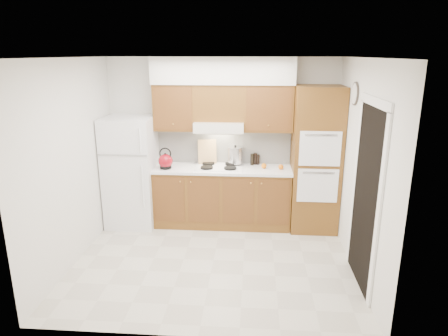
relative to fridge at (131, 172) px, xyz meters
name	(u,v)px	position (x,y,z in m)	size (l,w,h in m)	color
floor	(213,260)	(1.41, -1.14, -0.86)	(3.60, 3.60, 0.00)	beige
ceiling	(212,58)	(1.41, -1.14, 1.74)	(3.60, 3.60, 0.00)	white
wall_back	(222,141)	(1.41, 0.36, 0.44)	(3.60, 0.02, 2.60)	silver
wall_left	(72,163)	(-0.40, -1.14, 0.44)	(0.02, 3.00, 2.60)	silver
wall_right	(361,169)	(3.21, -1.14, 0.44)	(0.02, 3.00, 2.60)	silver
fridge	(131,172)	(0.00, 0.00, 0.00)	(0.75, 0.72, 1.72)	white
base_cabinets	(222,197)	(1.43, 0.06, -0.41)	(2.11, 0.60, 0.90)	brown
countertop	(222,169)	(1.43, 0.05, 0.06)	(2.13, 0.62, 0.04)	white
backsplash	(224,146)	(1.43, 0.34, 0.36)	(2.11, 0.03, 0.56)	white
oven_cabinet	(316,160)	(2.85, 0.03, 0.24)	(0.70, 0.65, 2.20)	brown
upper_cab_left	(175,107)	(0.69, 0.19, 0.99)	(0.63, 0.33, 0.70)	brown
upper_cab_right	(268,108)	(2.12, 0.19, 0.99)	(0.73, 0.33, 0.70)	brown
range_hood	(219,126)	(1.38, 0.13, 0.71)	(0.75, 0.45, 0.15)	silver
upper_cab_over_hood	(220,103)	(1.38, 0.19, 1.06)	(0.75, 0.33, 0.55)	brown
soffit	(223,71)	(1.43, 0.18, 1.54)	(2.13, 0.36, 0.40)	silver
cooktop	(219,167)	(1.38, 0.07, 0.09)	(0.74, 0.50, 0.01)	white
doorway	(366,199)	(3.19, -1.49, 0.19)	(0.02, 0.90, 2.10)	black
wall_clock	(355,94)	(3.19, -0.59, 1.29)	(0.30, 0.30, 0.02)	#3F3833
kettle	(166,161)	(0.57, -0.07, 0.20)	(0.22, 0.22, 0.22)	maroon
cutting_board	(207,152)	(1.17, 0.26, 0.28)	(0.29, 0.02, 0.39)	tan
stock_pot	(235,155)	(1.62, 0.23, 0.24)	(0.25, 0.25, 0.26)	silver
condiment_a	(252,159)	(1.89, 0.25, 0.17)	(0.05, 0.05, 0.18)	black
condiment_b	(255,159)	(1.94, 0.29, 0.17)	(0.06, 0.06, 0.18)	black
condiment_c	(258,160)	(1.98, 0.29, 0.16)	(0.06, 0.06, 0.16)	black
orange_near	(281,167)	(2.33, 0.03, 0.12)	(0.08, 0.08, 0.08)	orange
orange_far	(264,166)	(2.07, 0.06, 0.12)	(0.08, 0.08, 0.08)	orange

